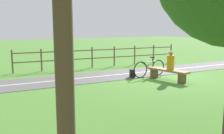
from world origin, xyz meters
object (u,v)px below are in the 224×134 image
(person_seated, at_px, (171,62))
(bicycle, at_px, (150,68))
(backpack, at_px, (132,74))
(bench, at_px, (167,72))

(person_seated, xyz_separation_m, bicycle, (1.12, 0.17, -0.43))
(backpack, bearing_deg, bench, -142.82)
(bench, relative_size, backpack, 5.29)
(bench, xyz_separation_m, person_seated, (-0.13, -0.02, 0.49))
(person_seated, bearing_deg, backpack, 27.49)
(backpack, bearing_deg, bicycle, -108.67)
(bicycle, bearing_deg, backpack, -17.79)
(person_seated, distance_m, backpack, 1.81)
(bench, distance_m, backpack, 1.58)
(backpack, bearing_deg, person_seated, -145.11)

